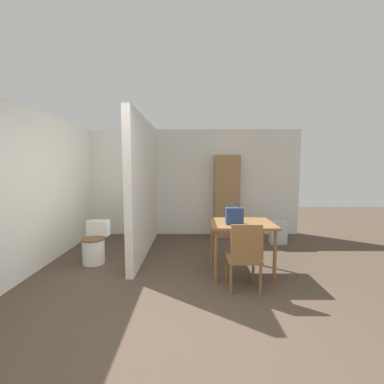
% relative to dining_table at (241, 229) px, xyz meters
% --- Properties ---
extents(ground_plane, '(16.00, 16.00, 0.00)m').
position_rel_dining_table_xyz_m(ground_plane, '(-0.92, -1.47, -0.69)').
color(ground_plane, '#4C3D30').
extents(wall_back, '(5.47, 0.12, 2.50)m').
position_rel_dining_table_xyz_m(wall_back, '(-0.92, 2.38, 0.56)').
color(wall_back, silver).
rests_on(wall_back, ground_plane).
extents(wall_left, '(0.12, 4.79, 2.50)m').
position_rel_dining_table_xyz_m(wall_left, '(-3.21, 0.42, 0.56)').
color(wall_left, silver).
rests_on(wall_left, ground_plane).
extents(partition_wall, '(0.12, 2.53, 2.50)m').
position_rel_dining_table_xyz_m(partition_wall, '(-1.64, 1.06, 0.56)').
color(partition_wall, silver).
rests_on(partition_wall, ground_plane).
extents(dining_table, '(0.94, 0.76, 0.79)m').
position_rel_dining_table_xyz_m(dining_table, '(0.00, 0.00, 0.00)').
color(dining_table, brown).
rests_on(dining_table, ground_plane).
extents(wooden_chair, '(0.44, 0.44, 0.91)m').
position_rel_dining_table_xyz_m(wooden_chair, '(-0.06, -0.53, -0.21)').
color(wooden_chair, brown).
rests_on(wooden_chair, ground_plane).
extents(toilet, '(0.38, 0.53, 0.68)m').
position_rel_dining_table_xyz_m(toilet, '(-2.40, 0.48, -0.39)').
color(toilet, white).
rests_on(toilet, ground_plane).
extents(handbag, '(0.25, 0.14, 0.31)m').
position_rel_dining_table_xyz_m(handbag, '(-0.13, -0.11, 0.23)').
color(handbag, navy).
rests_on(handbag, dining_table).
extents(wooden_cabinet, '(0.57, 0.38, 1.89)m').
position_rel_dining_table_xyz_m(wooden_cabinet, '(0.06, 2.12, 0.25)').
color(wooden_cabinet, '#997047').
rests_on(wooden_cabinet, ground_plane).
extents(space_heater, '(0.34, 0.18, 0.49)m').
position_rel_dining_table_xyz_m(space_heater, '(1.07, 1.51, -0.45)').
color(space_heater, '#BCBCC1').
rests_on(space_heater, ground_plane).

